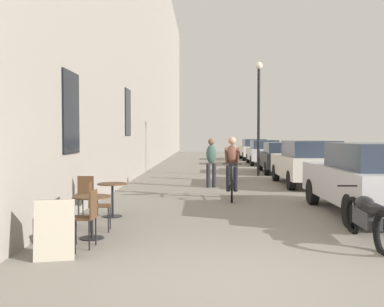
{
  "coord_description": "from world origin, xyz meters",
  "views": [
    {
      "loc": [
        -0.45,
        -5.31,
        1.73
      ],
      "look_at": [
        -0.88,
        12.98,
        1.01
      ],
      "focal_mm": 41.95,
      "sensor_mm": 36.0,
      "label": 1
    }
  ],
  "objects_px": {
    "cafe_table_near": "(92,208)",
    "parked_car_second": "(307,162)",
    "pedestrian_mid": "(233,157)",
    "parked_motorcycle": "(367,218)",
    "parked_car_nearest": "(370,178)",
    "street_lamp": "(259,104)",
    "cafe_table_mid": "(112,193)",
    "parked_car_fourth": "(263,152)",
    "cafe_chair_near_toward_wall": "(96,203)",
    "pedestrian_near": "(211,160)",
    "cyclist_on_bicycle": "(232,169)",
    "parked_car_fifth": "(253,149)",
    "parked_car_third": "(280,157)",
    "cafe_chair_near_toward_street": "(87,214)",
    "cafe_chair_mid_toward_street": "(87,193)",
    "sandwich_board_sign": "(55,229)"
  },
  "relations": [
    {
      "from": "pedestrian_near",
      "to": "parked_car_fourth",
      "type": "distance_m",
      "value": 12.5
    },
    {
      "from": "parked_car_nearest",
      "to": "cafe_chair_near_toward_wall",
      "type": "bearing_deg",
      "value": -162.91
    },
    {
      "from": "cyclist_on_bicycle",
      "to": "parked_car_fifth",
      "type": "height_order",
      "value": "cyclist_on_bicycle"
    },
    {
      "from": "cafe_chair_near_toward_street",
      "to": "parked_car_fifth",
      "type": "relative_size",
      "value": 0.21
    },
    {
      "from": "parked_motorcycle",
      "to": "pedestrian_near",
      "type": "bearing_deg",
      "value": 107.08
    },
    {
      "from": "pedestrian_mid",
      "to": "parked_car_second",
      "type": "xyz_separation_m",
      "value": [
        2.48,
        -1.58,
        -0.1
      ]
    },
    {
      "from": "parked_car_third",
      "to": "pedestrian_near",
      "type": "bearing_deg",
      "value": -119.24
    },
    {
      "from": "cafe_chair_near_toward_street",
      "to": "parked_car_second",
      "type": "xyz_separation_m",
      "value": [
        5.43,
        8.8,
        0.3
      ]
    },
    {
      "from": "parked_car_fifth",
      "to": "cafe_chair_near_toward_street",
      "type": "bearing_deg",
      "value": -102.01
    },
    {
      "from": "parked_car_nearest",
      "to": "parked_motorcycle",
      "type": "height_order",
      "value": "parked_car_nearest"
    },
    {
      "from": "street_lamp",
      "to": "cafe_chair_near_toward_street",
      "type": "bearing_deg",
      "value": -108.52
    },
    {
      "from": "cafe_chair_near_toward_street",
      "to": "parked_car_third",
      "type": "height_order",
      "value": "parked_car_third"
    },
    {
      "from": "pedestrian_mid",
      "to": "cafe_chair_near_toward_wall",
      "type": "bearing_deg",
      "value": -108.71
    },
    {
      "from": "street_lamp",
      "to": "parked_car_fourth",
      "type": "distance_m",
      "value": 8.14
    },
    {
      "from": "parked_car_fourth",
      "to": "pedestrian_near",
      "type": "bearing_deg",
      "value": -105.62
    },
    {
      "from": "cafe_chair_mid_toward_street",
      "to": "cyclist_on_bicycle",
      "type": "height_order",
      "value": "cyclist_on_bicycle"
    },
    {
      "from": "cafe_table_mid",
      "to": "parked_motorcycle",
      "type": "bearing_deg",
      "value": -25.63
    },
    {
      "from": "cafe_table_near",
      "to": "parked_car_fifth",
      "type": "relative_size",
      "value": 0.17
    },
    {
      "from": "pedestrian_mid",
      "to": "parked_car_third",
      "type": "xyz_separation_m",
      "value": [
        2.46,
        3.76,
        -0.17
      ]
    },
    {
      "from": "cafe_table_near",
      "to": "parked_car_second",
      "type": "relative_size",
      "value": 0.16
    },
    {
      "from": "cafe_chair_near_toward_street",
      "to": "parked_car_fourth",
      "type": "xyz_separation_m",
      "value": [
        5.44,
        20.22,
        0.26
      ]
    },
    {
      "from": "cafe_chair_mid_toward_street",
      "to": "pedestrian_near",
      "type": "bearing_deg",
      "value": 63.95
    },
    {
      "from": "pedestrian_near",
      "to": "pedestrian_mid",
      "type": "xyz_separation_m",
      "value": [
        0.88,
        2.2,
        -0.02
      ]
    },
    {
      "from": "pedestrian_mid",
      "to": "cafe_chair_near_toward_street",
      "type": "bearing_deg",
      "value": -105.88
    },
    {
      "from": "cyclist_on_bicycle",
      "to": "parked_car_third",
      "type": "distance_m",
      "value": 9.12
    },
    {
      "from": "pedestrian_mid",
      "to": "parked_car_fifth",
      "type": "relative_size",
      "value": 0.38
    },
    {
      "from": "parked_car_second",
      "to": "pedestrian_mid",
      "type": "bearing_deg",
      "value": 147.52
    },
    {
      "from": "street_lamp",
      "to": "parked_car_fourth",
      "type": "xyz_separation_m",
      "value": [
        1.25,
        7.69,
        -2.33
      ]
    },
    {
      "from": "cafe_chair_mid_toward_street",
      "to": "parked_car_third",
      "type": "height_order",
      "value": "parked_car_third"
    },
    {
      "from": "cafe_chair_near_toward_wall",
      "to": "parked_car_second",
      "type": "height_order",
      "value": "parked_car_second"
    },
    {
      "from": "parked_car_third",
      "to": "cafe_chair_near_toward_wall",
      "type": "bearing_deg",
      "value": -113.3
    },
    {
      "from": "cafe_chair_near_toward_wall",
      "to": "parked_car_fourth",
      "type": "bearing_deg",
      "value": 73.59
    },
    {
      "from": "cyclist_on_bicycle",
      "to": "street_lamp",
      "type": "height_order",
      "value": "street_lamp"
    },
    {
      "from": "parked_car_second",
      "to": "parked_car_fifth",
      "type": "height_order",
      "value": "parked_car_second"
    },
    {
      "from": "parked_car_nearest",
      "to": "parked_car_third",
      "type": "distance_m",
      "value": 11.22
    },
    {
      "from": "cafe_table_mid",
      "to": "cafe_chair_mid_toward_street",
      "type": "bearing_deg",
      "value": -171.77
    },
    {
      "from": "cafe_table_near",
      "to": "parked_motorcycle",
      "type": "xyz_separation_m",
      "value": [
        4.53,
        -0.16,
        -0.12
      ]
    },
    {
      "from": "pedestrian_near",
      "to": "parked_car_nearest",
      "type": "height_order",
      "value": "pedestrian_near"
    },
    {
      "from": "sandwich_board_sign",
      "to": "parked_car_third",
      "type": "height_order",
      "value": "parked_car_third"
    },
    {
      "from": "parked_car_fifth",
      "to": "parked_motorcycle",
      "type": "xyz_separation_m",
      "value": [
        -1.02,
        -25.33,
        -0.38
      ]
    },
    {
      "from": "street_lamp",
      "to": "parked_car_nearest",
      "type": "bearing_deg",
      "value": -82.75
    },
    {
      "from": "cafe_table_mid",
      "to": "parked_car_second",
      "type": "distance_m",
      "value": 8.31
    },
    {
      "from": "cyclist_on_bicycle",
      "to": "cafe_chair_near_toward_street",
      "type": "bearing_deg",
      "value": -115.37
    },
    {
      "from": "pedestrian_mid",
      "to": "parked_motorcycle",
      "type": "bearing_deg",
      "value": -81.41
    },
    {
      "from": "cafe_table_near",
      "to": "cafe_table_mid",
      "type": "xyz_separation_m",
      "value": [
        -0.06,
        2.04,
        0.0
      ]
    },
    {
      "from": "parked_car_second",
      "to": "street_lamp",
      "type": "bearing_deg",
      "value": 108.43
    },
    {
      "from": "cafe_chair_near_toward_wall",
      "to": "parked_car_third",
      "type": "distance_m",
      "value": 14.08
    },
    {
      "from": "pedestrian_mid",
      "to": "street_lamp",
      "type": "bearing_deg",
      "value": 59.87
    },
    {
      "from": "cyclist_on_bicycle",
      "to": "parked_car_fifth",
      "type": "distance_m",
      "value": 20.51
    },
    {
      "from": "parked_car_fourth",
      "to": "parked_car_second",
      "type": "bearing_deg",
      "value": -90.05
    }
  ]
}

